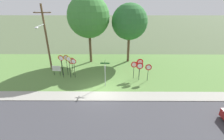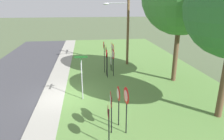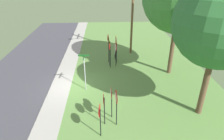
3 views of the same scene
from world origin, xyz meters
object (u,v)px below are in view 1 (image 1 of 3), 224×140
at_px(stop_sign_near_right, 61,61).
at_px(oak_tree_right, 130,22).
at_px(yield_sign_near_left, 134,66).
at_px(yield_sign_far_left, 140,64).
at_px(stop_sign_center_tall, 66,61).
at_px(stop_sign_far_right, 69,63).
at_px(yield_sign_far_right, 140,67).
at_px(oak_tree_left, 89,17).
at_px(notice_board, 56,69).
at_px(stop_sign_near_left, 62,62).
at_px(utility_pole, 46,37).
at_px(street_name_post, 105,71).
at_px(yield_sign_near_right, 148,69).
at_px(stop_sign_far_left, 74,64).
at_px(stop_sign_far_center, 72,63).

distance_m(stop_sign_near_right, oak_tree_right, 10.69).
xyz_separation_m(yield_sign_near_left, yield_sign_far_left, (0.71, 0.25, 0.19)).
bearing_deg(stop_sign_center_tall, stop_sign_far_right, -58.93).
relative_size(yield_sign_far_right, oak_tree_left, 0.23).
distance_m(stop_sign_near_right, yield_sign_far_right, 9.52).
xyz_separation_m(yield_sign_near_left, notice_board, (-9.53, 0.84, -0.77)).
bearing_deg(stop_sign_near_left, utility_pole, 145.46).
bearing_deg(street_name_post, yield_sign_near_left, 31.03).
relative_size(yield_sign_near_left, street_name_post, 0.74).
distance_m(yield_sign_far_left, street_name_post, 4.52).
bearing_deg(stop_sign_near_right, yield_sign_near_right, -8.41).
distance_m(oak_tree_left, oak_tree_right, 5.69).
distance_m(stop_sign_near_right, stop_sign_center_tall, 0.66).
distance_m(stop_sign_near_left, stop_sign_near_right, 0.81).
distance_m(stop_sign_far_left, oak_tree_right, 9.76).
bearing_deg(yield_sign_far_right, stop_sign_near_left, 178.74).
distance_m(stop_sign_far_right, yield_sign_far_right, 8.30).
height_order(stop_sign_far_center, yield_sign_near_right, stop_sign_far_center).
bearing_deg(stop_sign_far_left, oak_tree_right, 49.18).
bearing_deg(stop_sign_far_right, stop_sign_near_left, -168.78).
distance_m(yield_sign_near_left, street_name_post, 3.79).
relative_size(stop_sign_far_right, notice_board, 2.19).
relative_size(stop_sign_far_left, oak_tree_right, 0.29).
bearing_deg(yield_sign_near_left, stop_sign_far_center, 171.11).
bearing_deg(yield_sign_near_left, yield_sign_far_right, -40.00).
relative_size(street_name_post, oak_tree_left, 0.31).
distance_m(yield_sign_far_left, notice_board, 10.30).
relative_size(stop_sign_near_left, street_name_post, 0.97).
height_order(yield_sign_far_right, oak_tree_left, oak_tree_left).
bearing_deg(oak_tree_right, stop_sign_far_right, -143.58).
bearing_deg(utility_pole, stop_sign_far_right, -35.97).
bearing_deg(stop_sign_far_left, notice_board, 176.21).
distance_m(stop_sign_center_tall, notice_board, 1.72).
bearing_deg(utility_pole, yield_sign_far_left, -11.08).
relative_size(stop_sign_far_left, yield_sign_near_left, 1.11).
relative_size(yield_sign_near_right, yield_sign_far_right, 0.96).
xyz_separation_m(stop_sign_far_right, stop_sign_center_tall, (-0.50, 0.69, -0.04)).
distance_m(stop_sign_center_tall, yield_sign_far_left, 8.90).
relative_size(stop_sign_far_center, notice_board, 1.87).
height_order(stop_sign_far_center, oak_tree_right, oak_tree_right).
distance_m(stop_sign_far_left, utility_pole, 5.22).
bearing_deg(oak_tree_left, yield_sign_far_left, -38.85).
bearing_deg(stop_sign_near_left, yield_sign_far_left, 11.73).
bearing_deg(utility_pole, street_name_post, -29.79).
height_order(yield_sign_near_left, yield_sign_far_left, yield_sign_far_left).
xyz_separation_m(yield_sign_near_right, yield_sign_far_left, (-0.84, 0.93, 0.23)).
bearing_deg(stop_sign_far_center, yield_sign_near_left, -14.60).
height_order(yield_sign_near_left, street_name_post, street_name_post).
distance_m(yield_sign_far_left, oak_tree_right, 6.86).
bearing_deg(oak_tree_right, street_name_post, -112.65).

